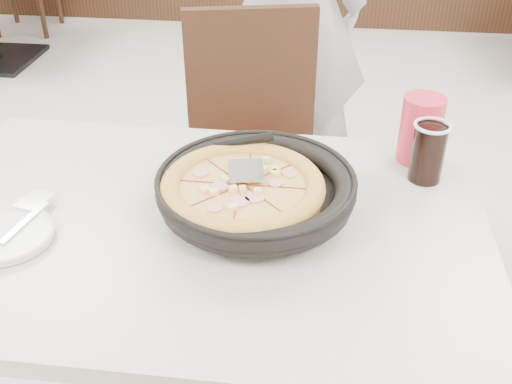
# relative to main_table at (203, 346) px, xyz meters

# --- Properties ---
(main_table) EXTENTS (1.21, 0.82, 0.75)m
(main_table) POSITION_rel_main_table_xyz_m (0.00, 0.00, 0.00)
(main_table) COLOR beige
(main_table) RESTS_ON floor
(chair_far) EXTENTS (0.50, 0.50, 0.95)m
(chair_far) POSITION_rel_main_table_xyz_m (0.05, 0.64, 0.10)
(chair_far) COLOR black
(chair_far) RESTS_ON floor
(trivet) EXTENTS (0.13, 0.13, 0.04)m
(trivet) POSITION_rel_main_table_xyz_m (0.12, 0.03, 0.39)
(trivet) COLOR black
(trivet) RESTS_ON main_table
(pizza_pan) EXTENTS (0.40, 0.40, 0.01)m
(pizza_pan) POSITION_rel_main_table_xyz_m (0.12, 0.04, 0.42)
(pizza_pan) COLOR black
(pizza_pan) RESTS_ON trivet
(pizza) EXTENTS (0.32, 0.32, 0.02)m
(pizza) POSITION_rel_main_table_xyz_m (0.10, 0.02, 0.44)
(pizza) COLOR gold
(pizza) RESTS_ON pizza_pan
(pizza_server) EXTENTS (0.09, 0.10, 0.00)m
(pizza_server) POSITION_rel_main_table_xyz_m (0.10, 0.05, 0.47)
(pizza_server) COLOR silver
(pizza_server) RESTS_ON pizza
(side_plate) EXTENTS (0.18, 0.18, 0.01)m
(side_plate) POSITION_rel_main_table_xyz_m (-0.35, -0.11, 0.38)
(side_plate) COLOR silver
(side_plate) RESTS_ON napkin
(fork) EXTENTS (0.04, 0.15, 0.00)m
(fork) POSITION_rel_main_table_xyz_m (-0.33, -0.08, 0.39)
(fork) COLOR silver
(fork) RESTS_ON side_plate
(cola_glass) EXTENTS (0.07, 0.07, 0.13)m
(cola_glass) POSITION_rel_main_table_xyz_m (0.49, 0.22, 0.44)
(cola_glass) COLOR black
(cola_glass) RESTS_ON main_table
(red_cup) EXTENTS (0.10, 0.10, 0.16)m
(red_cup) POSITION_rel_main_table_xyz_m (0.48, 0.31, 0.45)
(red_cup) COLOR red
(red_cup) RESTS_ON main_table
(diner_person) EXTENTS (0.69, 0.52, 1.70)m
(diner_person) POSITION_rel_main_table_xyz_m (0.10, 1.19, 0.48)
(diner_person) COLOR #AAABAF
(diner_person) RESTS_ON floor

